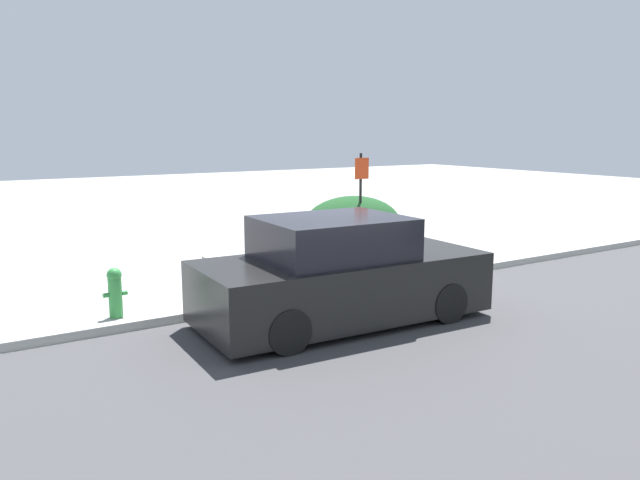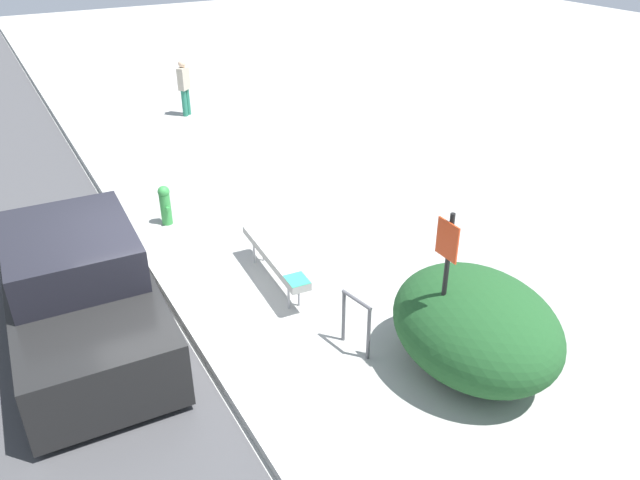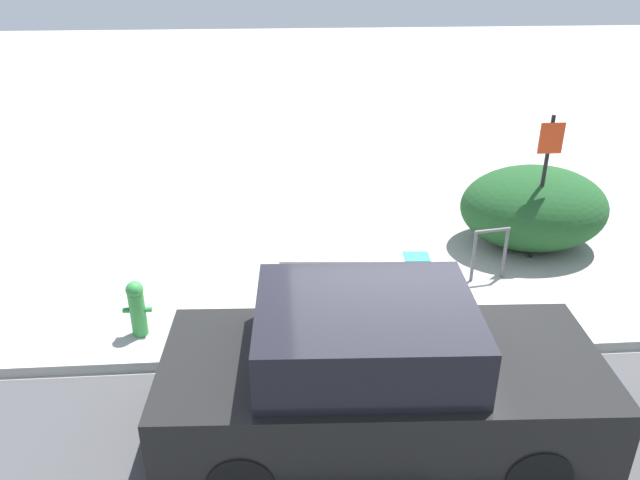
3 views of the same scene
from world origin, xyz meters
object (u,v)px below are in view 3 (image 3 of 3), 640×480
at_px(parked_car_near, 377,380).
at_px(fire_hydrant, 137,307).
at_px(bike_rack, 490,249).
at_px(sign_post, 544,176).
at_px(bench, 355,261).

bearing_deg(parked_car_near, fire_hydrant, 146.28).
height_order(fire_hydrant, parked_car_near, parked_car_near).
bearing_deg(bike_rack, fire_hydrant, -167.46).
relative_size(fire_hydrant, parked_car_near, 0.18).
distance_m(fire_hydrant, parked_car_near, 3.40).
bearing_deg(parked_car_near, sign_post, 52.84).
relative_size(bench, parked_car_near, 0.49).
bearing_deg(sign_post, parked_car_near, -129.59).
xyz_separation_m(bench, parked_car_near, (-0.14, -2.87, 0.20)).
height_order(sign_post, fire_hydrant, sign_post).
relative_size(bench, fire_hydrant, 2.77).
distance_m(bench, fire_hydrant, 3.00).
xyz_separation_m(sign_post, fire_hydrant, (-5.81, -1.71, -0.98)).
bearing_deg(bench, sign_post, 20.00).
xyz_separation_m(bike_rack, fire_hydrant, (-4.89, -1.09, -0.09)).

